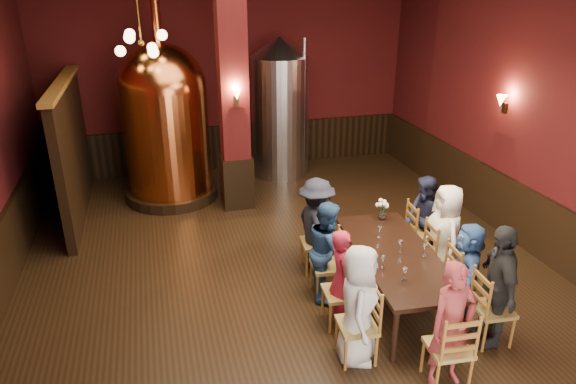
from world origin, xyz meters
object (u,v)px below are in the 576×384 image
object	(u,v)px
rose_vase	(383,206)
person_1	(341,278)
copper_kettle	(166,122)
person_0	(358,305)
dining_table	(396,257)
person_2	(328,250)
steel_vessel	(280,108)

from	to	relation	value
rose_vase	person_1	bearing A→B (deg)	-131.91
copper_kettle	person_1	bearing A→B (deg)	-69.00
person_0	person_1	xyz separation A→B (m)	(0.05, 0.67, -0.07)
dining_table	copper_kettle	size ratio (longest dim) A/B	0.58
person_0	person_1	world-z (taller)	person_0
dining_table	person_1	size ratio (longest dim) A/B	1.86
dining_table	person_1	xyz separation A→B (m)	(-0.87, -0.26, -0.02)
copper_kettle	person_2	bearing A→B (deg)	-65.36
dining_table	steel_vessel	distance (m)	5.29
steel_vessel	rose_vase	size ratio (longest dim) A/B	9.05
steel_vessel	rose_vase	bearing A→B (deg)	-83.37
person_2	copper_kettle	world-z (taller)	copper_kettle
person_0	person_2	bearing A→B (deg)	17.02
dining_table	person_1	distance (m)	0.91
copper_kettle	steel_vessel	distance (m)	2.56
person_0	person_1	bearing A→B (deg)	17.02
dining_table	rose_vase	bearing A→B (deg)	80.65
dining_table	rose_vase	xyz separation A→B (m)	(0.24, 0.98, 0.28)
person_2	steel_vessel	bearing A→B (deg)	6.99
dining_table	steel_vessel	xyz separation A→B (m)	(-0.25, 5.22, 0.81)
dining_table	person_2	bearing A→B (deg)	158.78
person_1	steel_vessel	xyz separation A→B (m)	(0.62, 5.48, 0.83)
person_0	steel_vessel	distance (m)	6.24
person_0	steel_vessel	size ratio (longest dim) A/B	0.49
person_2	rose_vase	distance (m)	1.24
person_2	rose_vase	world-z (taller)	person_2
person_0	steel_vessel	xyz separation A→B (m)	(0.68, 6.15, 0.77)
person_1	person_2	xyz separation A→B (m)	(0.05, 0.66, 0.04)
person_0	copper_kettle	size ratio (longest dim) A/B	0.34
dining_table	rose_vase	world-z (taller)	rose_vase
person_0	person_2	xyz separation A→B (m)	(0.11, 1.33, -0.03)
rose_vase	person_2	bearing A→B (deg)	-151.13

